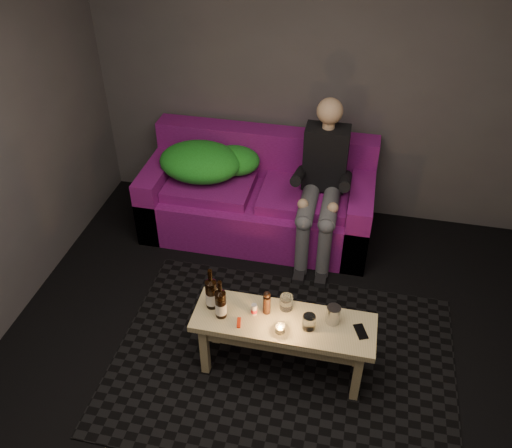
{
  "coord_description": "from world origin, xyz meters",
  "views": [
    {
      "loc": [
        0.33,
        -1.99,
        3.0
      ],
      "look_at": [
        -0.36,
        1.19,
        0.51
      ],
      "focal_mm": 38.0,
      "sensor_mm": 36.0,
      "label": 1
    }
  ],
  "objects_px": {
    "beer_bottle_b": "(221,303)",
    "sofa": "(259,199)",
    "beer_bottle_a": "(211,293)",
    "steel_cup": "(333,315)",
    "coffee_table": "(283,329)",
    "person": "(322,180)"
  },
  "relations": [
    {
      "from": "beer_bottle_b",
      "to": "sofa",
      "type": "bearing_deg",
      "value": 93.21
    },
    {
      "from": "sofa",
      "to": "coffee_table",
      "type": "relative_size",
      "value": 1.68
    },
    {
      "from": "steel_cup",
      "to": "sofa",
      "type": "bearing_deg",
      "value": 118.17
    },
    {
      "from": "coffee_table",
      "to": "beer_bottle_b",
      "type": "distance_m",
      "value": 0.44
    },
    {
      "from": "sofa",
      "to": "beer_bottle_b",
      "type": "xyz_separation_m",
      "value": [
        0.09,
        -1.55,
        0.28
      ]
    },
    {
      "from": "coffee_table",
      "to": "beer_bottle_a",
      "type": "bearing_deg",
      "value": 176.8
    },
    {
      "from": "sofa",
      "to": "steel_cup",
      "type": "relative_size",
      "value": 15.95
    },
    {
      "from": "beer_bottle_b",
      "to": "steel_cup",
      "type": "xyz_separation_m",
      "value": [
        0.69,
        0.1,
        -0.05
      ]
    },
    {
      "from": "coffee_table",
      "to": "steel_cup",
      "type": "bearing_deg",
      "value": 10.82
    },
    {
      "from": "coffee_table",
      "to": "beer_bottle_b",
      "type": "xyz_separation_m",
      "value": [
        -0.39,
        -0.04,
        0.19
      ]
    },
    {
      "from": "coffee_table",
      "to": "beer_bottle_a",
      "type": "relative_size",
      "value": 3.75
    },
    {
      "from": "beer_bottle_b",
      "to": "person",
      "type": "bearing_deg",
      "value": 71.71
    },
    {
      "from": "coffee_table",
      "to": "beer_bottle_b",
      "type": "bearing_deg",
      "value": -174.04
    },
    {
      "from": "beer_bottle_a",
      "to": "steel_cup",
      "type": "xyz_separation_m",
      "value": [
        0.77,
        0.03,
        -0.05
      ]
    },
    {
      "from": "coffee_table",
      "to": "steel_cup",
      "type": "relative_size",
      "value": 9.47
    },
    {
      "from": "beer_bottle_a",
      "to": "beer_bottle_b",
      "type": "relative_size",
      "value": 1.06
    },
    {
      "from": "beer_bottle_a",
      "to": "steel_cup",
      "type": "distance_m",
      "value": 0.77
    },
    {
      "from": "beer_bottle_b",
      "to": "beer_bottle_a",
      "type": "bearing_deg",
      "value": 139.65
    },
    {
      "from": "person",
      "to": "steel_cup",
      "type": "height_order",
      "value": "person"
    },
    {
      "from": "sofa",
      "to": "coffee_table",
      "type": "bearing_deg",
      "value": -72.38
    },
    {
      "from": "steel_cup",
      "to": "person",
      "type": "bearing_deg",
      "value": 100.09
    },
    {
      "from": "steel_cup",
      "to": "beer_bottle_a",
      "type": "bearing_deg",
      "value": -177.72
    }
  ]
}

